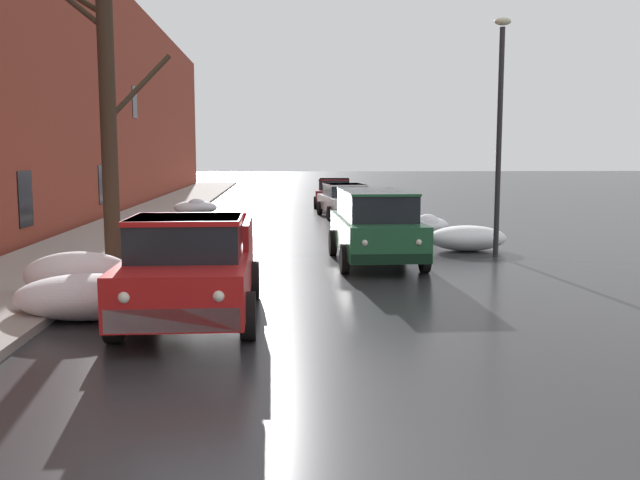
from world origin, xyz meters
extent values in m
cube|color=gray|center=(-6.15, 18.00, 0.07)|extent=(3.34, 80.00, 0.15)
cube|color=brown|center=(-8.31, 18.00, 5.23)|extent=(0.60, 80.00, 10.46)
cube|color=black|center=(-8.02, 24.26, 1.45)|extent=(0.08, 1.10, 1.60)
cube|color=black|center=(-8.02, 15.44, 1.43)|extent=(0.08, 1.10, 1.60)
cube|color=black|center=(-8.02, 31.49, 5.29)|extent=(0.08, 1.10, 1.60)
ellipsoid|color=white|center=(-4.47, 26.44, 0.31)|extent=(1.94, 1.39, 0.63)
ellipsoid|color=white|center=(-4.49, 26.44, 0.23)|extent=(0.55, 0.46, 0.46)
ellipsoid|color=white|center=(-4.41, 26.25, 0.37)|extent=(0.89, 0.74, 0.74)
ellipsoid|color=white|center=(4.31, 27.53, 0.43)|extent=(1.98, 1.44, 0.86)
ellipsoid|color=white|center=(3.94, 27.43, 0.30)|extent=(0.73, 0.61, 0.61)
ellipsoid|color=white|center=(-3.97, 6.63, 0.37)|extent=(2.38, 1.49, 0.74)
ellipsoid|color=white|center=(-3.79, 6.80, 0.22)|extent=(0.52, 0.43, 0.43)
ellipsoid|color=white|center=(4.51, 14.29, 0.35)|extent=(2.21, 1.37, 0.71)
ellipsoid|color=white|center=(4.65, 14.30, 0.21)|extent=(0.51, 0.42, 0.42)
ellipsoid|color=white|center=(-4.58, 8.30, 0.45)|extent=(2.05, 0.97, 0.89)
ellipsoid|color=white|center=(-5.00, 8.31, 0.21)|extent=(0.51, 0.42, 0.42)
ellipsoid|color=white|center=(3.95, 18.13, 0.32)|extent=(1.91, 1.38, 0.64)
ellipsoid|color=white|center=(4.35, 18.23, 0.30)|extent=(0.72, 0.60, 0.60)
ellipsoid|color=white|center=(4.15, 17.86, 0.36)|extent=(0.87, 0.72, 0.72)
cylinder|color=#382B1E|center=(-4.43, 10.48, 3.67)|extent=(0.35, 0.35, 7.35)
cylinder|color=#382B1E|center=(-3.84, 10.97, 4.18)|extent=(1.31, 1.13, 1.55)
cube|color=red|center=(-2.24, 6.57, 0.74)|extent=(1.94, 4.87, 0.76)
cube|color=black|center=(-2.23, 5.89, 1.44)|extent=(1.68, 1.57, 0.64)
cube|color=red|center=(-2.23, 5.89, 1.72)|extent=(1.72, 1.62, 0.08)
cube|color=red|center=(-1.35, 7.55, 1.34)|extent=(0.12, 2.33, 0.44)
cube|color=red|center=(-3.15, 7.53, 1.34)|extent=(0.12, 2.33, 0.44)
cube|color=red|center=(-2.26, 8.95, 1.34)|extent=(1.79, 0.12, 0.44)
cube|color=#B7B7BC|center=(-2.22, 4.20, 0.54)|extent=(1.80, 0.14, 0.32)
sphere|color=white|center=(-1.60, 4.17, 0.86)|extent=(0.16, 0.16, 0.16)
sphere|color=white|center=(-2.83, 4.16, 0.86)|extent=(0.16, 0.16, 0.16)
cylinder|color=black|center=(-1.26, 5.12, 0.36)|extent=(0.23, 0.72, 0.72)
cylinder|color=black|center=(-3.19, 5.10, 0.36)|extent=(0.23, 0.72, 0.72)
cylinder|color=black|center=(-1.29, 8.04, 0.36)|extent=(0.23, 0.72, 0.72)
cylinder|color=black|center=(-3.22, 8.02, 0.36)|extent=(0.23, 0.72, 0.72)
cube|color=#1E5633|center=(1.60, 12.20, 0.74)|extent=(1.87, 4.75, 0.80)
cube|color=black|center=(1.60, 12.25, 1.48)|extent=(1.60, 3.33, 0.68)
cube|color=#1E5633|center=(1.60, 12.25, 1.79)|extent=(1.64, 3.40, 0.06)
cube|color=black|center=(1.63, 9.88, 0.46)|extent=(1.78, 0.14, 0.22)
cube|color=black|center=(1.57, 14.52, 0.46)|extent=(1.78, 0.14, 0.22)
cylinder|color=black|center=(2.55, 10.74, 0.34)|extent=(0.19, 0.68, 0.68)
cylinder|color=black|center=(0.70, 10.72, 0.34)|extent=(0.19, 0.68, 0.68)
cylinder|color=black|center=(2.51, 13.68, 0.34)|extent=(0.19, 0.68, 0.68)
cylinder|color=black|center=(0.66, 13.65, 0.34)|extent=(0.19, 0.68, 0.68)
sphere|color=silver|center=(2.22, 9.86, 0.82)|extent=(0.14, 0.14, 0.14)
sphere|color=silver|center=(1.04, 9.85, 0.82)|extent=(0.14, 0.14, 0.14)
cube|color=#B7B7BC|center=(2.25, 18.38, 0.60)|extent=(1.97, 4.37, 0.60)
cube|color=black|center=(2.27, 18.60, 1.16)|extent=(1.57, 2.32, 0.52)
cube|color=#B7B7BC|center=(2.27, 18.60, 1.39)|extent=(1.60, 2.37, 0.06)
cube|color=#525254|center=(2.07, 16.32, 0.42)|extent=(1.58, 0.26, 0.22)
cube|color=#525254|center=(2.43, 20.45, 0.42)|extent=(1.58, 0.26, 0.22)
cylinder|color=black|center=(2.95, 17.00, 0.30)|extent=(0.23, 0.61, 0.60)
cylinder|color=black|center=(1.31, 17.14, 0.30)|extent=(0.23, 0.61, 0.60)
cylinder|color=black|center=(3.18, 19.63, 0.30)|extent=(0.23, 0.61, 0.60)
cylinder|color=black|center=(1.54, 19.77, 0.30)|extent=(0.23, 0.61, 0.60)
sphere|color=silver|center=(2.58, 16.24, 0.68)|extent=(0.14, 0.14, 0.14)
sphere|color=silver|center=(1.54, 16.33, 0.68)|extent=(0.14, 0.14, 0.14)
cube|color=silver|center=(2.08, 24.76, 0.60)|extent=(2.20, 4.45, 0.60)
cube|color=black|center=(2.06, 24.97, 1.16)|extent=(1.75, 2.37, 0.52)
cube|color=silver|center=(2.06, 24.97, 1.39)|extent=(1.79, 2.42, 0.06)
cube|color=slate|center=(2.29, 22.67, 0.42)|extent=(1.76, 0.29, 0.22)
cube|color=slate|center=(1.88, 26.85, 0.42)|extent=(1.76, 0.29, 0.22)
cylinder|color=black|center=(3.12, 23.52, 0.30)|extent=(0.24, 0.61, 0.60)
cylinder|color=black|center=(1.30, 23.35, 0.30)|extent=(0.24, 0.61, 0.60)
cylinder|color=black|center=(2.87, 26.17, 0.30)|extent=(0.24, 0.61, 0.60)
cylinder|color=black|center=(1.05, 26.00, 0.30)|extent=(0.24, 0.61, 0.60)
sphere|color=silver|center=(2.87, 22.70, 0.68)|extent=(0.14, 0.14, 0.14)
sphere|color=silver|center=(1.71, 22.58, 0.68)|extent=(0.14, 0.14, 0.14)
cube|color=maroon|center=(2.09, 30.83, 0.60)|extent=(2.14, 4.23, 0.60)
cube|color=black|center=(2.11, 31.03, 1.16)|extent=(1.71, 2.26, 0.52)
cube|color=maroon|center=(2.11, 31.03, 1.39)|extent=(1.75, 2.30, 0.06)
cube|color=black|center=(1.90, 28.84, 0.42)|extent=(1.73, 0.28, 0.22)
cube|color=black|center=(2.28, 32.81, 0.42)|extent=(1.73, 0.28, 0.22)
cylinder|color=black|center=(2.87, 29.48, 0.30)|extent=(0.24, 0.61, 0.60)
cylinder|color=black|center=(1.07, 29.65, 0.30)|extent=(0.24, 0.61, 0.60)
cylinder|color=black|center=(3.11, 32.00, 0.30)|extent=(0.24, 0.61, 0.60)
cylinder|color=black|center=(1.32, 32.17, 0.30)|extent=(0.24, 0.61, 0.60)
sphere|color=silver|center=(2.47, 28.76, 0.68)|extent=(0.14, 0.14, 0.14)
sphere|color=silver|center=(1.33, 28.87, 0.68)|extent=(0.14, 0.14, 0.14)
cylinder|color=#B21E19|center=(-3.65, 9.00, 0.28)|extent=(0.22, 0.22, 0.55)
sphere|color=#B21E19|center=(-3.65, 9.00, 0.61)|extent=(0.21, 0.21, 0.21)
cylinder|color=#B21E19|center=(-3.81, 9.00, 0.30)|extent=(0.10, 0.09, 0.09)
cylinder|color=#B21E19|center=(-3.49, 9.00, 0.30)|extent=(0.10, 0.09, 0.09)
cylinder|color=#28282D|center=(4.99, 13.22, 2.97)|extent=(0.14, 0.14, 5.95)
ellipsoid|color=beige|center=(4.99, 13.22, 6.09)|extent=(0.44, 0.24, 0.20)
camera|label=1|loc=(-0.82, -4.97, 2.73)|focal=39.30mm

